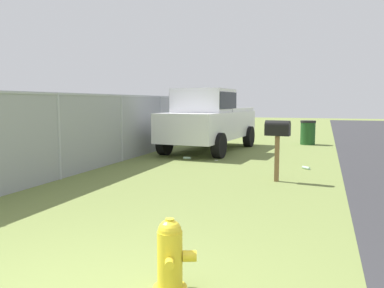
# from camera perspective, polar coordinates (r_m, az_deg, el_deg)

# --- Properties ---
(fire_hydrant) EXTENTS (0.42, 0.38, 0.67)m
(fire_hydrant) POSITION_cam_1_polar(r_m,az_deg,el_deg) (3.60, -3.12, -16.00)
(fire_hydrant) COLOR yellow
(fire_hydrant) RESTS_ON ground
(mailbox) EXTENTS (0.27, 0.53, 1.29)m
(mailbox) POSITION_cam_1_polar(r_m,az_deg,el_deg) (8.46, 12.18, 1.59)
(mailbox) COLOR brown
(mailbox) RESTS_ON ground
(pickup_truck) EXTENTS (5.16, 2.41, 2.09)m
(pickup_truck) POSITION_cam_1_polar(r_m,az_deg,el_deg) (13.45, 2.39, 3.66)
(pickup_truck) COLOR silver
(pickup_truck) RESTS_ON ground
(trash_bin) EXTENTS (0.59, 0.59, 0.94)m
(trash_bin) POSITION_cam_1_polar(r_m,az_deg,el_deg) (16.16, 16.30, 1.60)
(trash_bin) COLOR #1E4C1E
(trash_bin) RESTS_ON ground
(fence_section) EXTENTS (19.41, 0.07, 1.87)m
(fence_section) POSITION_cam_1_polar(r_m,az_deg,el_deg) (12.51, -7.07, 3.00)
(fence_section) COLOR #9EA3A8
(fence_section) RESTS_ON ground
(litter_wrapper_far_scatter) EXTENTS (0.15, 0.14, 0.01)m
(litter_wrapper_far_scatter) POSITION_cam_1_polar(r_m,az_deg,el_deg) (11.41, 3.50, -2.32)
(litter_wrapper_far_scatter) COLOR silver
(litter_wrapper_far_scatter) RESTS_ON ground
(litter_bottle_midfield_a) EXTENTS (0.08, 0.22, 0.07)m
(litter_bottle_midfield_a) POSITION_cam_1_polar(r_m,az_deg,el_deg) (11.60, -0.72, -2.02)
(litter_bottle_midfield_a) COLOR #B2D8BF
(litter_bottle_midfield_a) RESTS_ON ground
(litter_bottle_midfield_b) EXTENTS (0.20, 0.21, 0.07)m
(litter_bottle_midfield_b) POSITION_cam_1_polar(r_m,az_deg,el_deg) (10.29, 16.08, -3.31)
(litter_bottle_midfield_b) COLOR #B2D8BF
(litter_bottle_midfield_b) RESTS_ON ground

